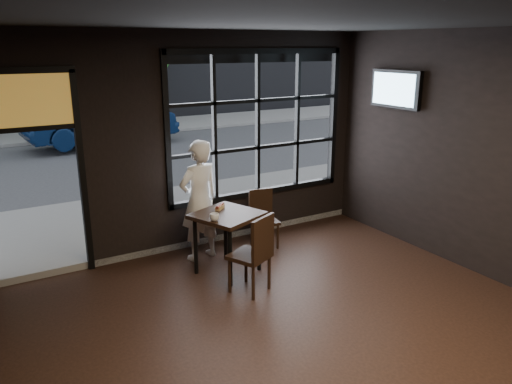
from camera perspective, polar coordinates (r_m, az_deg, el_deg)
floor at (r=5.16m, az=9.19°, el=-19.33°), size 6.00×7.00×0.02m
ceiling at (r=4.20m, az=11.29°, el=19.18°), size 6.00×7.00×0.02m
window_frame at (r=7.84m, az=0.19°, el=7.75°), size 3.06×0.12×2.28m
stained_transom at (r=6.72m, az=-25.14°, el=9.48°), size 1.20×0.06×0.70m
street_asphalt at (r=27.46m, az=-24.96°, el=8.68°), size 60.00×41.00×0.04m
cafe_table at (r=6.77m, az=-3.26°, el=-5.80°), size 1.02×1.02×0.85m
chair_near at (r=6.22m, az=-0.76°, el=-7.00°), size 0.59×0.59×1.02m
chair_window at (r=7.59m, az=1.00°, el=-3.16°), size 0.44×0.44×0.88m
man at (r=7.10m, az=-6.50°, el=-0.98°), size 0.71×0.54×1.75m
hotdog at (r=6.79m, az=-4.14°, el=-1.72°), size 0.20×0.19×0.06m
cup at (r=6.35m, az=-4.77°, el=-2.88°), size 0.16×0.16×0.10m
tv at (r=7.94m, az=15.67°, el=11.26°), size 0.11×0.96×0.56m
navy_car at (r=15.96m, az=-17.26°, el=7.98°), size 4.57×1.94×1.47m
tree_right at (r=19.59m, az=-13.10°, el=15.21°), size 2.24×2.24×3.83m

